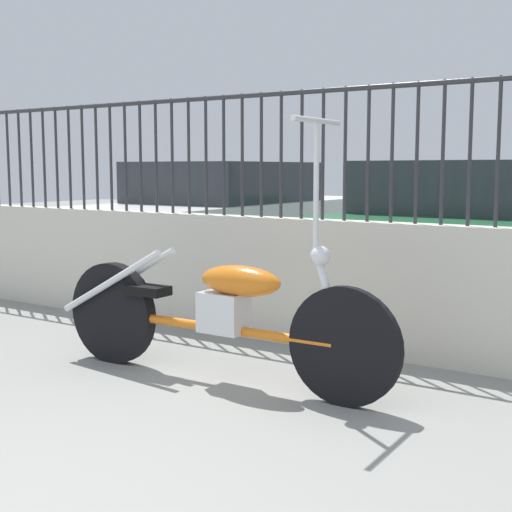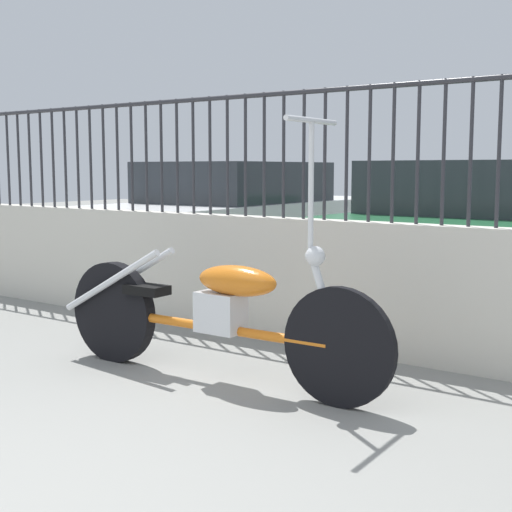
# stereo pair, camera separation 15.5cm
# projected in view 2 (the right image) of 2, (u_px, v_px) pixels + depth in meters

# --- Properties ---
(low_wall) EXTENTS (10.15, 0.18, 0.92)m
(low_wall) POSITION_uv_depth(u_px,v_px,m) (367.00, 289.00, 4.88)
(low_wall) COLOR beige
(low_wall) RESTS_ON ground_plane
(fence_railing) EXTENTS (10.15, 0.04, 0.91)m
(fence_railing) POSITION_uv_depth(u_px,v_px,m) (370.00, 134.00, 4.75)
(fence_railing) COLOR #2D2D33
(fence_railing) RESTS_ON low_wall
(motorcycle_orange) EXTENTS (2.37, 0.52, 1.55)m
(motorcycle_orange) POSITION_uv_depth(u_px,v_px,m) (201.00, 310.00, 4.31)
(motorcycle_orange) COLOR black
(motorcycle_orange) RESTS_ON ground_plane
(car_white) EXTENTS (1.81, 4.35, 1.35)m
(car_white) POSITION_uv_depth(u_px,v_px,m) (244.00, 217.00, 8.81)
(car_white) COLOR black
(car_white) RESTS_ON ground_plane
(car_green) EXTENTS (2.08, 4.64, 1.35)m
(car_green) POSITION_uv_depth(u_px,v_px,m) (489.00, 229.00, 7.10)
(car_green) COLOR black
(car_green) RESTS_ON ground_plane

